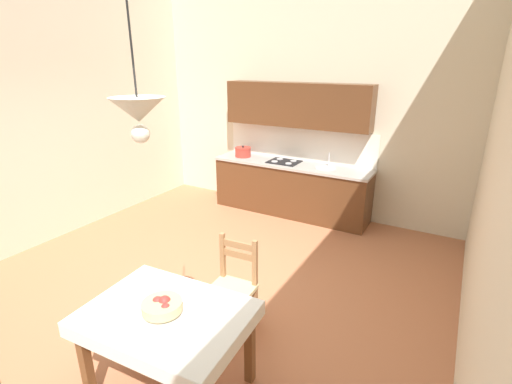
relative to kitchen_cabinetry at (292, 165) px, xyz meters
name	(u,v)px	position (x,y,z in m)	size (l,w,h in m)	color
ground_plane	(185,303)	(0.04, -2.93, -0.91)	(5.99, 7.00, 0.10)	#B7704C
wall_back	(305,86)	(0.04, 0.33, 1.28)	(5.99, 0.12, 4.27)	beige
wall_left	(6,93)	(-2.71, -2.93, 1.28)	(0.12, 7.00, 4.27)	beige
kitchen_cabinetry	(292,165)	(0.00, 0.00, 0.00)	(2.72, 0.63, 2.20)	#56331C
dining_table	(167,327)	(0.75, -3.91, -0.24)	(1.28, 0.97, 0.75)	brown
dining_chair_kitchen_side	(232,288)	(0.76, -3.02, -0.41)	(0.45, 0.45, 0.93)	#D1BC89
fruit_bowl	(162,306)	(0.74, -3.93, -0.04)	(0.30, 0.30, 0.12)	tan
pendant_lamp	(138,111)	(0.83, -4.05, 1.40)	(0.32, 0.32, 0.81)	black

